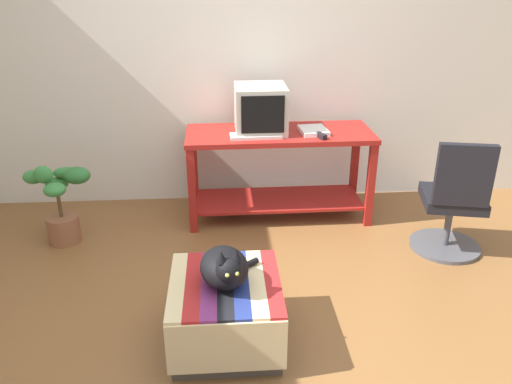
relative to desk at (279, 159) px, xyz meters
The scene contains 11 objects.
ground_plane 1.70m from the desk, 99.15° to the right, with size 14.00×14.00×0.00m, color brown.
back_wall 0.95m from the desk, 119.79° to the left, with size 8.00×0.10×2.60m, color silver.
desk is the anchor object (origin of this frame).
tv_monitor 0.44m from the desk, behind, with size 0.40×0.43×0.37m.
keyboard 0.35m from the desk, 146.66° to the right, with size 0.40×0.15×0.02m, color beige.
book 0.37m from the desk, ahead, with size 0.21×0.26×0.03m, color white.
ottoman_with_blanket 1.69m from the desk, 106.53° to the right, with size 0.61×0.67×0.39m.
cat 1.68m from the desk, 106.22° to the right, with size 0.36×0.40×0.27m.
potted_plant 1.74m from the desk, 168.64° to the right, with size 0.48×0.37×0.65m.
office_chair 1.39m from the desk, 30.90° to the right, with size 0.52×0.52×0.89m.
stapler 0.44m from the desk, 32.53° to the right, with size 0.04×0.11×0.04m, color black.
Camera 1 is at (-0.21, -2.33, 1.96)m, focal length 35.80 mm.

